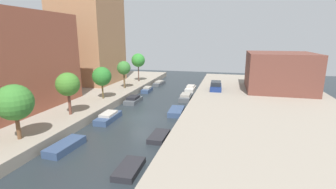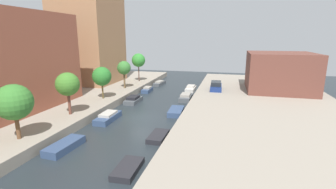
{
  "view_description": "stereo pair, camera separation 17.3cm",
  "coord_description": "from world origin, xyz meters",
  "px_view_note": "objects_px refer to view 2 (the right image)",
  "views": [
    {
      "loc": [
        9.92,
        -26.73,
        9.6
      ],
      "look_at": [
        1.14,
        8.75,
        0.97
      ],
      "focal_mm": 26.18,
      "sensor_mm": 36.0,
      "label": 1
    },
    {
      "loc": [
        10.08,
        -26.69,
        9.6
      ],
      "look_at": [
        1.14,
        8.75,
        0.97
      ],
      "focal_mm": 26.18,
      "sensor_mm": 36.0,
      "label": 2
    }
  ],
  "objects_px": {
    "parked_car": "(216,86)",
    "moored_boat_left_1": "(65,146)",
    "moored_boat_left_3": "(133,100)",
    "moored_boat_right_3": "(176,111)",
    "moored_boat_left_5": "(159,83)",
    "moored_boat_right_5": "(191,89)",
    "street_tree_3": "(102,76)",
    "moored_boat_left_2": "(108,117)",
    "moored_boat_right_1": "(128,169)",
    "moored_boat_left_4": "(147,90)",
    "apartment_tower_far": "(89,29)",
    "street_tree_1": "(14,102)",
    "low_block_right": "(279,72)",
    "street_tree_4": "(124,68)",
    "moored_boat_right_4": "(186,97)",
    "street_tree_5": "(138,60)",
    "moored_boat_right_2": "(158,136)",
    "street_tree_2": "(68,84)"
  },
  "relations": [
    {
      "from": "parked_car",
      "to": "moored_boat_left_1",
      "type": "xyz_separation_m",
      "value": [
        -11.54,
        -23.83,
        -1.26
      ]
    },
    {
      "from": "moored_boat_left_3",
      "to": "moored_boat_right_3",
      "type": "bearing_deg",
      "value": -27.78
    },
    {
      "from": "moored_boat_left_3",
      "to": "moored_boat_left_5",
      "type": "height_order",
      "value": "moored_boat_left_3"
    },
    {
      "from": "moored_boat_left_5",
      "to": "moored_boat_right_5",
      "type": "xyz_separation_m",
      "value": [
        7.15,
        -4.28,
        0.09
      ]
    },
    {
      "from": "street_tree_3",
      "to": "moored_boat_left_5",
      "type": "height_order",
      "value": "street_tree_3"
    },
    {
      "from": "moored_boat_left_2",
      "to": "moored_boat_right_1",
      "type": "height_order",
      "value": "moored_boat_left_2"
    },
    {
      "from": "moored_boat_left_3",
      "to": "moored_boat_right_1",
      "type": "height_order",
      "value": "moored_boat_left_3"
    },
    {
      "from": "moored_boat_left_4",
      "to": "moored_boat_right_5",
      "type": "distance_m",
      "value": 7.87
    },
    {
      "from": "apartment_tower_far",
      "to": "moored_boat_left_1",
      "type": "bearing_deg",
      "value": -63.88
    },
    {
      "from": "street_tree_1",
      "to": "moored_boat_right_5",
      "type": "relative_size",
      "value": 1.25
    },
    {
      "from": "street_tree_3",
      "to": "moored_boat_left_5",
      "type": "distance_m",
      "value": 17.46
    },
    {
      "from": "low_block_right",
      "to": "street_tree_4",
      "type": "relative_size",
      "value": 2.24
    },
    {
      "from": "moored_boat_right_4",
      "to": "moored_boat_left_2",
      "type": "bearing_deg",
      "value": -121.35
    },
    {
      "from": "moored_boat_left_5",
      "to": "street_tree_4",
      "type": "bearing_deg",
      "value": -111.49
    },
    {
      "from": "street_tree_1",
      "to": "street_tree_5",
      "type": "xyz_separation_m",
      "value": [
        -0.0,
        29.15,
        0.87
      ]
    },
    {
      "from": "moored_boat_right_1",
      "to": "moored_boat_right_3",
      "type": "xyz_separation_m",
      "value": [
        0.46,
        14.33,
        0.09
      ]
    },
    {
      "from": "street_tree_1",
      "to": "moored_boat_right_2",
      "type": "bearing_deg",
      "value": 24.96
    },
    {
      "from": "apartment_tower_far",
      "to": "street_tree_3",
      "type": "bearing_deg",
      "value": -53.28
    },
    {
      "from": "low_block_right",
      "to": "moored_boat_left_4",
      "type": "height_order",
      "value": "low_block_right"
    },
    {
      "from": "apartment_tower_far",
      "to": "moored_boat_left_4",
      "type": "relative_size",
      "value": 5.9
    },
    {
      "from": "parked_car",
      "to": "moored_boat_left_2",
      "type": "xyz_separation_m",
      "value": [
        -11.5,
        -15.94,
        -1.18
      ]
    },
    {
      "from": "street_tree_4",
      "to": "moored_boat_left_2",
      "type": "relative_size",
      "value": 1.07
    },
    {
      "from": "moored_boat_left_2",
      "to": "moored_boat_right_5",
      "type": "bearing_deg",
      "value": 69.31
    },
    {
      "from": "street_tree_5",
      "to": "moored_boat_right_3",
      "type": "bearing_deg",
      "value": -55.3
    },
    {
      "from": "moored_boat_right_3",
      "to": "moored_boat_right_1",
      "type": "bearing_deg",
      "value": -91.86
    },
    {
      "from": "street_tree_1",
      "to": "street_tree_5",
      "type": "relative_size",
      "value": 0.88
    },
    {
      "from": "parked_car",
      "to": "moored_boat_left_4",
      "type": "distance_m",
      "value": 12.13
    },
    {
      "from": "moored_boat_left_5",
      "to": "moored_boat_right_1",
      "type": "distance_m",
      "value": 33.2
    },
    {
      "from": "low_block_right",
      "to": "moored_boat_right_4",
      "type": "height_order",
      "value": "low_block_right"
    },
    {
      "from": "moored_boat_right_1",
      "to": "moored_boat_right_4",
      "type": "xyz_separation_m",
      "value": [
        0.42,
        21.64,
        0.19
      ]
    },
    {
      "from": "moored_boat_left_3",
      "to": "moored_boat_right_3",
      "type": "height_order",
      "value": "moored_boat_left_3"
    },
    {
      "from": "moored_boat_left_1",
      "to": "parked_car",
      "type": "bearing_deg",
      "value": 64.15
    },
    {
      "from": "apartment_tower_far",
      "to": "moored_boat_right_4",
      "type": "bearing_deg",
      "value": -16.57
    },
    {
      "from": "moored_boat_left_4",
      "to": "low_block_right",
      "type": "bearing_deg",
      "value": 5.72
    },
    {
      "from": "street_tree_1",
      "to": "moored_boat_left_1",
      "type": "relative_size",
      "value": 1.22
    },
    {
      "from": "moored_boat_left_2",
      "to": "moored_boat_left_4",
      "type": "distance_m",
      "value": 15.83
    },
    {
      "from": "apartment_tower_far",
      "to": "moored_boat_left_5",
      "type": "relative_size",
      "value": 4.62
    },
    {
      "from": "moored_boat_left_1",
      "to": "moored_boat_right_2",
      "type": "distance_m",
      "value": 8.41
    },
    {
      "from": "apartment_tower_far",
      "to": "street_tree_4",
      "type": "height_order",
      "value": "apartment_tower_far"
    },
    {
      "from": "moored_boat_left_3",
      "to": "parked_car",
      "type": "bearing_deg",
      "value": 33.03
    },
    {
      "from": "moored_boat_right_5",
      "to": "moored_boat_left_2",
      "type": "bearing_deg",
      "value": -110.69
    },
    {
      "from": "moored_boat_right_4",
      "to": "moored_boat_right_5",
      "type": "bearing_deg",
      "value": 92.23
    },
    {
      "from": "street_tree_2",
      "to": "moored_boat_right_3",
      "type": "bearing_deg",
      "value": 28.89
    },
    {
      "from": "low_block_right",
      "to": "moored_boat_left_2",
      "type": "bearing_deg",
      "value": -139.95
    },
    {
      "from": "moored_boat_left_1",
      "to": "moored_boat_left_5",
      "type": "bearing_deg",
      "value": 90.37
    },
    {
      "from": "moored_boat_left_5",
      "to": "street_tree_1",
      "type": "bearing_deg",
      "value": -96.53
    },
    {
      "from": "street_tree_4",
      "to": "street_tree_1",
      "type": "bearing_deg",
      "value": -90.0
    },
    {
      "from": "parked_car",
      "to": "moored_boat_left_5",
      "type": "xyz_separation_m",
      "value": [
        -11.74,
        6.63,
        -1.24
      ]
    },
    {
      "from": "low_block_right",
      "to": "moored_boat_left_1",
      "type": "distance_m",
      "value": 33.87
    },
    {
      "from": "street_tree_2",
      "to": "moored_boat_left_2",
      "type": "relative_size",
      "value": 1.11
    }
  ]
}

